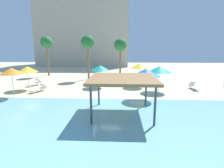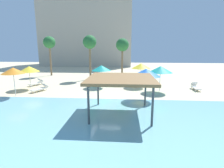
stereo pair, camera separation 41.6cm
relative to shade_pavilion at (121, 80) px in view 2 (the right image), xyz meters
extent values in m
plane|color=beige|center=(-1.30, 2.00, -2.44)|extent=(80.00, 80.00, 0.00)
cube|color=#7AB7C1|center=(-1.30, -3.25, -2.42)|extent=(44.00, 13.50, 0.04)
cylinder|color=#42474C|center=(-1.86, 1.86, -1.23)|extent=(0.14, 0.14, 2.42)
cylinder|color=#42474C|center=(1.86, 1.86, -1.23)|extent=(0.14, 0.14, 2.42)
cylinder|color=#42474C|center=(-1.86, -1.86, -1.23)|extent=(0.14, 0.14, 2.42)
cylinder|color=#42474C|center=(1.86, -1.86, -1.23)|extent=(0.14, 0.14, 2.42)
cube|color=olive|center=(0.00, 0.00, 0.07)|extent=(4.43, 4.43, 0.18)
cylinder|color=silver|center=(2.09, 3.71, -1.40)|extent=(0.06, 0.06, 2.09)
cone|color=blue|center=(2.09, 3.71, -0.01)|extent=(2.48, 2.48, 0.68)
cylinder|color=silver|center=(-2.48, 8.58, -1.48)|extent=(0.06, 0.06, 1.92)
cone|color=teal|center=(-2.48, 8.58, -0.22)|extent=(2.21, 2.21, 0.61)
cylinder|color=silver|center=(3.90, 6.77, -1.44)|extent=(0.06, 0.06, 2.01)
cone|color=teal|center=(3.90, 6.77, -0.09)|extent=(2.44, 2.44, 0.67)
cylinder|color=silver|center=(-10.25, 6.91, -1.47)|extent=(0.06, 0.06, 1.94)
cone|color=yellow|center=(-10.25, 6.91, -0.20)|extent=(2.20, 2.20, 0.60)
cylinder|color=silver|center=(-10.07, 3.82, -1.35)|extent=(0.06, 0.06, 2.18)
cone|color=orange|center=(-10.07, 3.82, 0.02)|extent=(2.05, 2.05, 0.56)
cylinder|color=silver|center=(2.12, 9.15, -1.37)|extent=(0.06, 0.06, 2.14)
cone|color=yellow|center=(2.12, 9.15, 0.00)|extent=(2.21, 2.21, 0.61)
cylinder|color=white|center=(-8.86, 5.07, -2.33)|extent=(0.05, 0.05, 0.22)
cylinder|color=white|center=(-9.29, 5.29, -2.33)|extent=(0.05, 0.05, 0.22)
cylinder|color=white|center=(-8.20, 6.35, -2.33)|extent=(0.05, 0.05, 0.22)
cylinder|color=white|center=(-8.63, 6.57, -2.33)|extent=(0.05, 0.05, 0.22)
cube|color=white|center=(-8.75, 5.82, -2.17)|extent=(1.36, 1.87, 0.10)
cube|color=white|center=(-8.41, 6.48, -1.90)|extent=(0.77, 0.73, 0.40)
cylinder|color=white|center=(-10.68, 7.95, -2.33)|extent=(0.05, 0.05, 0.22)
cylinder|color=white|center=(-11.12, 8.14, -2.33)|extent=(0.05, 0.05, 0.22)
cylinder|color=white|center=(-10.10, 9.27, -2.33)|extent=(0.05, 0.05, 0.22)
cylinder|color=white|center=(-10.54, 9.46, -2.33)|extent=(0.05, 0.05, 0.22)
cube|color=white|center=(-10.61, 8.71, -2.17)|extent=(1.27, 1.89, 0.10)
cube|color=white|center=(-10.31, 9.39, -1.90)|extent=(0.75, 0.71, 0.40)
cylinder|color=white|center=(-1.64, 9.11, -2.33)|extent=(0.05, 0.05, 0.22)
cylinder|color=white|center=(-2.10, 9.24, -2.33)|extent=(0.05, 0.05, 0.22)
cylinder|color=white|center=(-1.25, 10.50, -2.33)|extent=(0.05, 0.05, 0.22)
cylinder|color=white|center=(-1.71, 10.63, -2.33)|extent=(0.05, 0.05, 0.22)
cube|color=white|center=(-1.67, 9.87, -2.17)|extent=(1.07, 1.90, 0.10)
cube|color=white|center=(-1.47, 10.58, -1.90)|extent=(0.72, 0.65, 0.40)
cylinder|color=white|center=(8.18, 6.99, -2.33)|extent=(0.05, 0.05, 0.22)
cylinder|color=white|center=(7.70, 7.02, -2.33)|extent=(0.05, 0.05, 0.22)
cylinder|color=white|center=(8.28, 8.43, -2.33)|extent=(0.05, 0.05, 0.22)
cylinder|color=white|center=(7.80, 8.46, -2.33)|extent=(0.05, 0.05, 0.22)
cube|color=white|center=(7.99, 7.73, -2.17)|extent=(0.72, 1.84, 0.10)
cube|color=white|center=(8.04, 8.47, -1.90)|extent=(0.63, 0.55, 0.40)
cylinder|color=brown|center=(-4.76, 13.49, 0.03)|extent=(0.28, 0.28, 4.94)
sphere|color=#286B33|center=(-4.76, 13.49, 2.84)|extent=(1.90, 1.90, 1.90)
cylinder|color=brown|center=(-11.88, 16.45, 0.05)|extent=(0.28, 0.28, 4.98)
sphere|color=#286B33|center=(-11.88, 16.45, 2.89)|extent=(1.90, 1.90, 1.90)
cylinder|color=brown|center=(-0.19, 14.97, -0.16)|extent=(0.28, 0.28, 4.56)
sphere|color=#286B33|center=(-0.19, 14.97, 2.47)|extent=(1.90, 1.90, 1.90)
cube|color=#B2A893|center=(-9.39, 35.22, 5.47)|extent=(21.91, 11.67, 15.82)
camera|label=1|loc=(-0.16, -11.68, 2.14)|focal=28.35mm
camera|label=2|loc=(0.26, -11.66, 2.14)|focal=28.35mm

